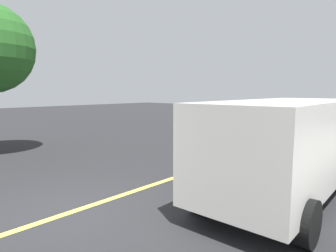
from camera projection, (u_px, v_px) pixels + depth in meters
ground_plane at (71, 212)px, 5.76m from camera, size 80.00×80.00×0.00m
lane_marking_centre at (171, 179)px, 7.96m from camera, size 28.00×0.16×0.01m
white_van at (284, 143)px, 6.31m from camera, size 5.25×2.37×2.20m
car_yellow_far_lane at (252, 122)px, 14.72m from camera, size 4.68×2.57×1.71m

